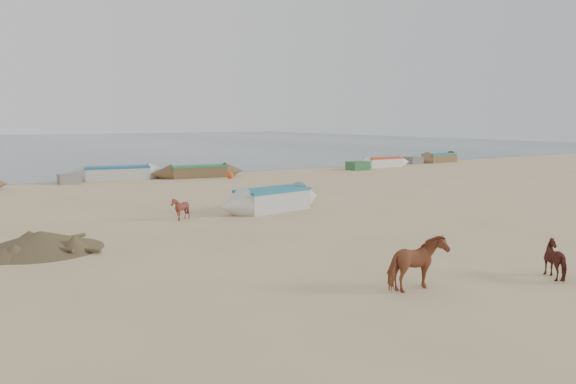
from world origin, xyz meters
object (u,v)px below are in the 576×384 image
object	(u,v)px
near_canoe	(273,199)
calf_right	(559,260)
cow_adult	(417,264)
calf_front	(180,209)

from	to	relation	value
near_canoe	calf_right	bearing A→B (deg)	-96.60
cow_adult	calf_front	size ratio (longest dim) A/B	1.63
calf_right	near_canoe	bearing A→B (deg)	7.14
cow_adult	calf_front	world-z (taller)	cow_adult
calf_right	near_canoe	world-z (taller)	near_canoe
calf_right	calf_front	bearing A→B (deg)	25.38
calf_front	calf_right	bearing A→B (deg)	34.10
calf_front	near_canoe	distance (m)	4.16
near_canoe	calf_front	bearing A→B (deg)	171.70
calf_right	cow_adult	bearing A→B (deg)	77.11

